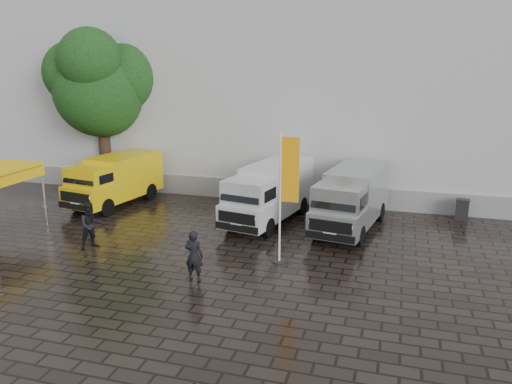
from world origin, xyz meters
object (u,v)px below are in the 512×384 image
van_silver (352,200)px  person_front (194,256)px  wheelie_bin (462,209)px  van_yellow (115,181)px  van_white (269,194)px  person_tent (91,225)px  flagpole (285,192)px

van_silver → person_front: 7.72m
wheelie_bin → van_silver: bearing=-143.7°
van_yellow → wheelie_bin: van_yellow is taller
van_silver → person_front: size_ratio=3.42×
van_yellow → van_silver: (11.24, -0.44, 0.06)m
van_white → van_silver: (3.49, 0.00, 0.01)m
van_yellow → person_front: van_yellow is taller
van_yellow → wheelie_bin: 15.93m
wheelie_bin → person_tent: 15.44m
van_white → person_front: van_white is taller
van_white → van_yellow: bearing=-172.3°
flagpole → wheelie_bin: 9.55m
van_yellow → van_white: size_ratio=0.90×
wheelie_bin → van_white: bearing=-155.7°
van_white → flagpole: flagpole is taller
van_white → van_silver: bearing=10.9°
wheelie_bin → person_front: person_front is taller
person_tent → flagpole: bearing=-47.3°
flagpole → person_tent: (-7.18, -0.61, -1.62)m
van_white → person_tent: bearing=-127.6°
person_front → person_tent: size_ratio=0.95×
flagpole → wheelie_bin: size_ratio=4.85×
wheelie_bin → person_front: 12.59m
van_yellow → flagpole: (9.44, -4.69, 1.33)m
wheelie_bin → person_tent: person_tent is taller
person_front → van_white: bearing=-95.7°
van_yellow → wheelie_bin: size_ratio=5.41×
van_white → person_front: 6.52m
person_tent → van_white: bearing=-10.7°
wheelie_bin → person_front: size_ratio=0.56×
van_yellow → wheelie_bin: bearing=17.2°
van_yellow → flagpole: 10.62m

